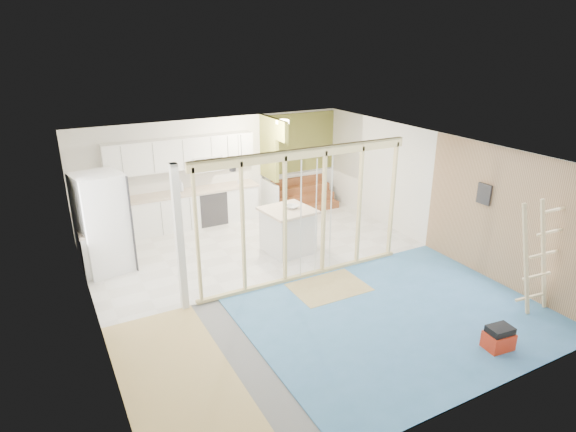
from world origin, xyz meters
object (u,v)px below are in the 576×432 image
fridge (103,223)px  island (288,231)px  ladder (537,257)px  toolbox (499,339)px

fridge → island: bearing=-25.9°
island → ladder: bearing=-64.8°
fridge → ladder: ladder is taller
toolbox → ladder: (1.34, 0.50, 0.85)m
ladder → island: bearing=142.7°
fridge → island: (3.62, -0.95, -0.52)m
fridge → toolbox: size_ratio=4.56×
island → toolbox: island is taller
island → ladder: (2.47, -4.13, 0.54)m
island → toolbox: size_ratio=2.51×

